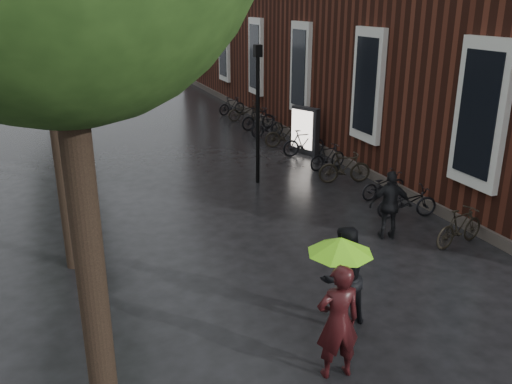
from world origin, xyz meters
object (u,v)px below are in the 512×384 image
person_burgundy (338,322)px  lamp_post (258,102)px  pedestrian_walking (390,205)px  parked_bicycles (303,143)px  ad_lightbox (305,130)px  person_black (343,277)px

person_burgundy → lamp_post: size_ratio=0.44×
person_burgundy → pedestrian_walking: bearing=-125.6°
person_burgundy → parked_bicycles: (5.06, 11.73, -0.49)m
pedestrian_walking → lamp_post: bearing=-55.1°
pedestrian_walking → ad_lightbox: ad_lightbox is taller
ad_lightbox → lamp_post: (-2.96, -2.66, 1.73)m
parked_bicycles → pedestrian_walking: bearing=-99.7°
parked_bicycles → ad_lightbox: size_ratio=9.86×
lamp_post → pedestrian_walking: bearing=-74.4°
pedestrian_walking → ad_lightbox: (1.51, 7.86, 0.04)m
pedestrian_walking → parked_bicycles: (1.30, 7.59, -0.39)m
person_black → ad_lightbox: bearing=-122.8°
pedestrian_walking → parked_bicycles: 7.71m
person_burgundy → lamp_post: bearing=-97.2°
person_burgundy → ad_lightbox: size_ratio=1.07×
pedestrian_walking → parked_bicycles: bearing=-80.5°
person_black → parked_bicycles: person_black is taller
person_black → ad_lightbox: 11.66m
person_black → ad_lightbox: person_black is taller
lamp_post → parked_bicycles: bearing=41.0°
ad_lightbox → person_black: bearing=-137.4°
person_burgundy → lamp_post: 9.76m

